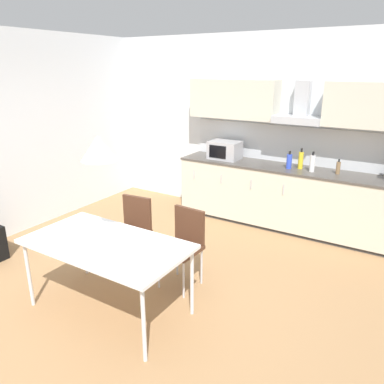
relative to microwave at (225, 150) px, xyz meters
name	(u,v)px	position (x,y,z in m)	size (l,w,h in m)	color
ground_plane	(135,301)	(0.35, -2.69, -1.09)	(7.72, 8.98, 0.02)	#9E754C
wall_back	(256,128)	(0.35, 0.36, 0.34)	(6.18, 0.10, 2.83)	silver
kitchen_counter	(289,198)	(1.09, 0.00, -0.60)	(3.47, 0.64, 0.94)	#333333
backsplash_tile	(300,146)	(1.09, 0.29, 0.14)	(3.45, 0.02, 0.56)	silver
upper_wall_cabinets	(300,103)	(1.09, 0.14, 0.77)	(3.45, 0.40, 0.58)	beige
microwave	(225,150)	(0.00, 0.00, 0.00)	(0.48, 0.35, 0.28)	#ADADB2
bottle_yellow	(301,160)	(1.21, 0.02, -0.01)	(0.07, 0.07, 0.30)	yellow
bottle_brown	(338,168)	(1.72, 0.02, -0.05)	(0.06, 0.06, 0.21)	brown
bottle_white	(312,163)	(1.39, -0.05, -0.02)	(0.07, 0.07, 0.28)	white
bottle_blue	(289,161)	(1.06, -0.05, -0.03)	(0.08, 0.08, 0.26)	blue
dining_table	(106,246)	(0.24, -2.93, -0.37)	(1.59, 0.86, 0.75)	white
chair_far_right	(184,240)	(0.60, -2.12, -0.54)	(0.42, 0.42, 0.87)	#4C2D1E
chair_far_left	(133,226)	(-0.13, -2.12, -0.54)	(0.44, 0.44, 0.87)	#4C2D1E
pendant_lamp	(98,148)	(0.24, -2.93, 0.58)	(0.32, 0.32, 0.22)	silver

